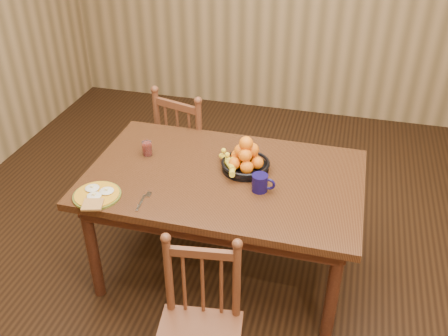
% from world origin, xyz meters
% --- Properties ---
extents(room, '(4.52, 5.02, 2.72)m').
position_xyz_m(room, '(0.00, 0.00, 1.35)').
color(room, black).
rests_on(room, ground).
extents(dining_table, '(1.60, 1.00, 0.75)m').
position_xyz_m(dining_table, '(0.00, 0.00, 0.67)').
color(dining_table, black).
rests_on(dining_table, ground).
extents(chair_far, '(0.53, 0.51, 0.96)m').
position_xyz_m(chair_far, '(-0.44, 0.70, 0.47)').
color(chair_far, '#502918').
rests_on(chair_far, ground).
extents(chair_near, '(0.45, 0.43, 0.88)m').
position_xyz_m(chair_near, '(0.10, -0.86, 0.43)').
color(chair_near, '#502918').
rests_on(chair_near, ground).
extents(breakfast_plate, '(0.26, 0.30, 0.04)m').
position_xyz_m(breakfast_plate, '(-0.62, -0.39, 0.76)').
color(breakfast_plate, '#59601E').
rests_on(breakfast_plate, dining_table).
extents(fork, '(0.04, 0.18, 0.00)m').
position_xyz_m(fork, '(-0.36, -0.35, 0.75)').
color(fork, silver).
rests_on(fork, dining_table).
extents(spoon, '(0.06, 0.16, 0.01)m').
position_xyz_m(spoon, '(-0.67, -0.31, 0.75)').
color(spoon, silver).
rests_on(spoon, dining_table).
extents(coffee_mug, '(0.13, 0.09, 0.10)m').
position_xyz_m(coffee_mug, '(0.24, -0.10, 0.80)').
color(coffee_mug, '#100A3B').
rests_on(coffee_mug, dining_table).
extents(juice_glass, '(0.06, 0.06, 0.09)m').
position_xyz_m(juice_glass, '(-0.52, 0.10, 0.79)').
color(juice_glass, silver).
rests_on(juice_glass, dining_table).
extents(fruit_bowl, '(0.32, 0.32, 0.22)m').
position_xyz_m(fruit_bowl, '(0.10, 0.09, 0.81)').
color(fruit_bowl, black).
rests_on(fruit_bowl, dining_table).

